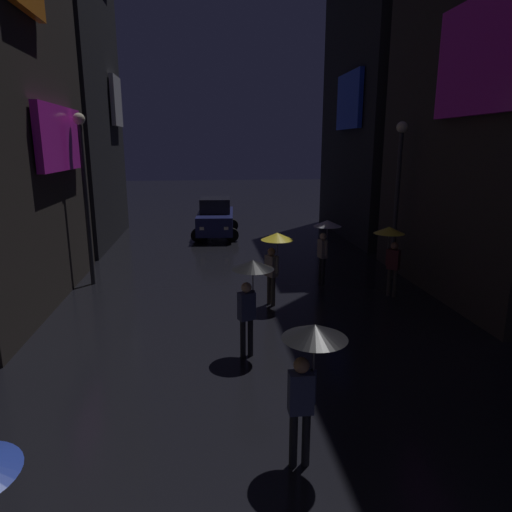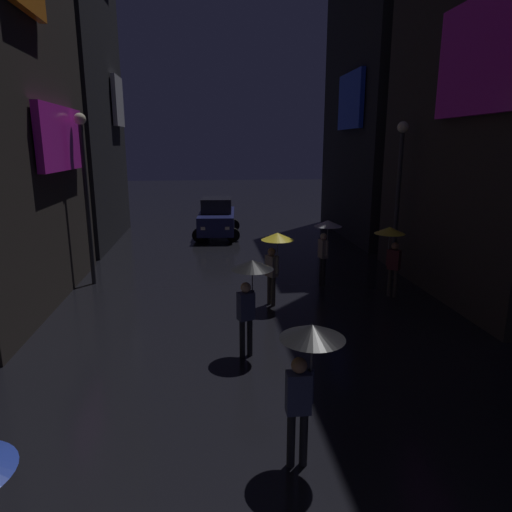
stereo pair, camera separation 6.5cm
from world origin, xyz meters
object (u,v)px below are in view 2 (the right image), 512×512
object	(u,v)px
pedestrian_far_right_black	(308,356)
streetlamp_left_far	(85,180)
pedestrian_near_crossing_yellow	(391,242)
car_distant	(217,218)
pedestrian_foreground_right_yellow	(275,249)
pedestrian_foreground_left_black	(250,281)
pedestrian_midstreet_left_clear	(326,234)
streetlamp_right_far	(399,182)

from	to	relation	value
pedestrian_far_right_black	streetlamp_left_far	world-z (taller)	streetlamp_left_far
pedestrian_near_crossing_yellow	car_distant	bearing A→B (deg)	116.18
pedestrian_foreground_right_yellow	pedestrian_foreground_left_black	world-z (taller)	same
pedestrian_near_crossing_yellow	streetlamp_left_far	xyz separation A→B (m)	(-9.13, 2.28, 1.72)
pedestrian_foreground_right_yellow	car_distant	bearing A→B (deg)	97.48
pedestrian_far_right_black	pedestrian_foreground_left_black	distance (m)	3.59
car_distant	pedestrian_midstreet_left_clear	bearing A→B (deg)	-68.53
pedestrian_foreground_left_black	streetlamp_right_far	world-z (taller)	streetlamp_right_far
pedestrian_foreground_right_yellow	pedestrian_near_crossing_yellow	distance (m)	3.54
pedestrian_foreground_right_yellow	streetlamp_right_far	world-z (taller)	streetlamp_right_far
streetlamp_left_far	streetlamp_right_far	world-z (taller)	streetlamp_left_far
streetlamp_left_far	pedestrian_foreground_left_black	bearing A→B (deg)	-51.29
pedestrian_far_right_black	pedestrian_near_crossing_yellow	world-z (taller)	same
pedestrian_midstreet_left_clear	car_distant	bearing A→B (deg)	111.47
car_distant	pedestrian_foreground_right_yellow	bearing A→B (deg)	-82.52
streetlamp_left_far	pedestrian_far_right_black	bearing A→B (deg)	-61.53
pedestrian_foreground_right_yellow	pedestrian_far_right_black	size ratio (longest dim) A/B	1.00
pedestrian_foreground_right_yellow	car_distant	world-z (taller)	pedestrian_foreground_right_yellow
pedestrian_midstreet_left_clear	streetlamp_right_far	size ratio (longest dim) A/B	0.41
pedestrian_foreground_right_yellow	pedestrian_near_crossing_yellow	bearing A→B (deg)	7.63
car_distant	pedestrian_foreground_left_black	bearing A→B (deg)	-88.42
car_distant	streetlamp_right_far	distance (m)	10.25
car_distant	streetlamp_left_far	size ratio (longest dim) A/B	0.79
streetlamp_left_far	streetlamp_right_far	bearing A→B (deg)	-3.02
pedestrian_midstreet_left_clear	pedestrian_near_crossing_yellow	bearing A→B (deg)	-43.58
pedestrian_foreground_right_yellow	pedestrian_far_right_black	bearing A→B (deg)	-94.82
pedestrian_midstreet_left_clear	pedestrian_foreground_right_yellow	bearing A→B (deg)	-134.98
pedestrian_foreground_left_black	streetlamp_right_far	xyz separation A→B (m)	(5.37, 5.24, 1.60)
pedestrian_foreground_right_yellow	streetlamp_left_far	distance (m)	6.49
car_distant	pedestrian_near_crossing_yellow	bearing A→B (deg)	-63.82
streetlamp_right_far	pedestrian_far_right_black	bearing A→B (deg)	-119.26
pedestrian_near_crossing_yellow	streetlamp_left_far	world-z (taller)	streetlamp_left_far
pedestrian_foreground_left_black	streetlamp_left_far	size ratio (longest dim) A/B	0.39
pedestrian_near_crossing_yellow	pedestrian_foreground_left_black	size ratio (longest dim) A/B	1.00
streetlamp_right_far	streetlamp_left_far	bearing A→B (deg)	176.98
pedestrian_far_right_black	pedestrian_near_crossing_yellow	xyz separation A→B (m)	(4.07, 7.06, 0.00)
car_distant	streetlamp_right_far	size ratio (longest dim) A/B	0.82
pedestrian_near_crossing_yellow	pedestrian_foreground_left_black	xyz separation A→B (m)	(-4.50, -3.49, 0.00)
pedestrian_far_right_black	pedestrian_foreground_left_black	size ratio (longest dim) A/B	1.00
pedestrian_foreground_right_yellow	streetlamp_left_far	xyz separation A→B (m)	(-5.62, 2.75, 1.72)
pedestrian_foreground_right_yellow	pedestrian_foreground_left_black	size ratio (longest dim) A/B	1.00
pedestrian_midstreet_left_clear	pedestrian_near_crossing_yellow	world-z (taller)	same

